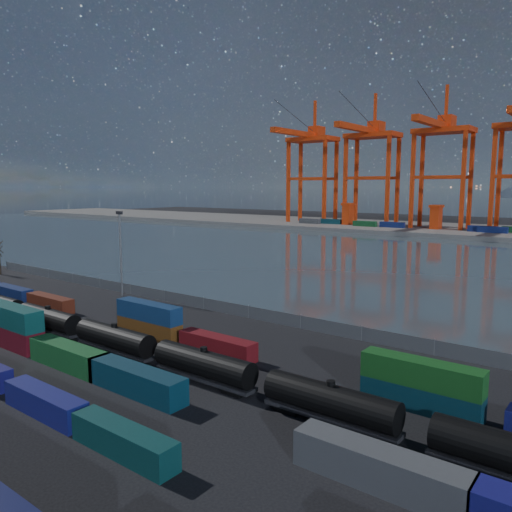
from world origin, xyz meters
The scene contains 11 objects.
ground centered at (0.00, 0.00, 0.00)m, with size 700.00×700.00×0.00m, color black.
harbor_water centered at (0.00, 105.00, 0.01)m, with size 700.00×700.00×0.00m, color #34434B.
far_quay centered at (0.00, 210.00, 1.00)m, with size 700.00×70.00×2.00m, color #514F4C.
container_row_mid centered at (0.39, -2.64, 1.67)m, with size 142.17×2.61×5.56m.
container_row_north centered at (14.60, 11.35, 1.85)m, with size 140.74×2.32×4.94m.
tanker_string centered at (13.09, 3.59, 2.04)m, with size 137.26×2.85×4.08m.
waterfront_fence centered at (0.00, 28.00, 1.00)m, with size 160.12×0.12×2.20m.
yard_light_mast centered at (-30.00, 26.00, 9.30)m, with size 1.60×0.40×16.60m.
gantry_cranes centered at (-7.50, 203.20, 41.51)m, with size 201.05×50.01×67.72m.
quay_containers centered at (-11.00, 195.46, 3.30)m, with size 172.58×10.99×2.60m.
straddle_carriers centered at (-2.50, 200.00, 7.82)m, with size 140.00×7.00×11.10m.
Camera 1 is at (49.06, -34.14, 21.15)m, focal length 35.00 mm.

